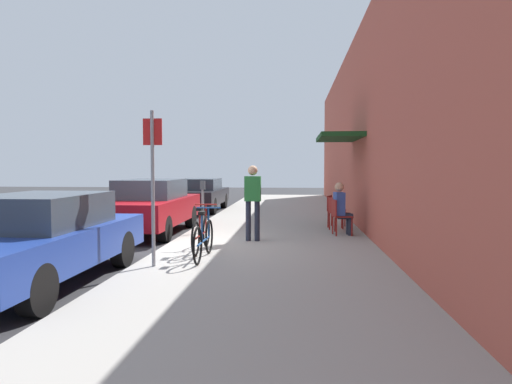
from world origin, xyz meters
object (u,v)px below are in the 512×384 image
object	(u,v)px
parked_car_0	(38,238)
parking_meter	(203,203)
cafe_chair_0	(339,215)
street_sign	(153,176)
bicycle_1	(204,239)
parked_car_2	(199,194)
cafe_chair_1	(336,211)
pedestrian_standing	(253,197)
parked_car_1	(150,206)
seated_patron_0	(342,207)
cafe_chair_2	(334,209)
bicycle_0	(201,233)

from	to	relation	value
parked_car_0	parking_meter	bearing A→B (deg)	72.03
parked_car_0	cafe_chair_0	xyz separation A→B (m)	(4.94, 4.72, -0.09)
street_sign	cafe_chair_0	size ratio (longest dim) A/B	2.99
street_sign	bicycle_1	xyz separation A→B (m)	(0.72, 0.68, -1.16)
bicycle_1	parked_car_2	bearing A→B (deg)	102.30
parked_car_2	street_sign	size ratio (longest dim) A/B	1.69
cafe_chair_1	pedestrian_standing	xyz separation A→B (m)	(-2.03, -1.84, 0.50)
parked_car_1	street_sign	distance (m)	4.81
parked_car_2	street_sign	xyz separation A→B (m)	(1.50, -10.85, 0.95)
parked_car_1	cafe_chair_0	size ratio (longest dim) A/B	5.06
cafe_chair_0	pedestrian_standing	world-z (taller)	pedestrian_standing
parked_car_1	seated_patron_0	xyz separation A→B (m)	(5.00, -0.66, 0.07)
cafe_chair_1	parked_car_0	bearing A→B (deg)	-131.90
parking_meter	bicycle_1	bearing A→B (deg)	-78.23
parked_car_1	cafe_chair_2	xyz separation A→B (m)	(4.94, 0.87, -0.12)
cafe_chair_0	cafe_chair_1	world-z (taller)	same
bicycle_0	bicycle_1	size ratio (longest dim) A/B	1.00
bicycle_0	seated_patron_0	size ratio (longest dim) A/B	1.33
parked_car_0	pedestrian_standing	size ratio (longest dim) A/B	2.59
seated_patron_0	parked_car_2	bearing A→B (deg)	125.47
cafe_chair_1	cafe_chair_2	size ratio (longest dim) A/B	1.00
cafe_chair_2	parked_car_0	bearing A→B (deg)	-128.33
street_sign	cafe_chair_0	distance (m)	5.24
parked_car_0	street_sign	bearing A→B (deg)	30.84
bicycle_0	pedestrian_standing	distance (m)	1.74
cafe_chair_0	seated_patron_0	bearing A→B (deg)	8.42
cafe_chair_0	cafe_chair_2	size ratio (longest dim) A/B	1.00
parked_car_1	parking_meter	bearing A→B (deg)	-21.24
parked_car_2	seated_patron_0	xyz separation A→B (m)	(5.00, -7.02, 0.12)
parked_car_1	parked_car_2	distance (m)	6.36
bicycle_0	bicycle_1	world-z (taller)	same
cafe_chair_2	seated_patron_0	bearing A→B (deg)	-87.90
seated_patron_0	cafe_chair_0	bearing A→B (deg)	-171.58
street_sign	bicycle_1	distance (m)	1.52
parked_car_1	parked_car_2	size ratio (longest dim) A/B	1.00
street_sign	pedestrian_standing	xyz separation A→B (m)	(1.42, 2.77, -0.52)
bicycle_1	cafe_chair_0	size ratio (longest dim) A/B	1.97
parked_car_0	bicycle_1	xyz separation A→B (m)	(2.22, 1.57, -0.23)
parked_car_2	bicycle_0	xyz separation A→B (m)	(2.02, -9.43, -0.21)
street_sign	parked_car_2	bearing A→B (deg)	97.87
pedestrian_standing	parking_meter	bearing A→B (deg)	140.87
bicycle_0	cafe_chair_1	size ratio (longest dim) A/B	1.97
parking_meter	parked_car_2	bearing A→B (deg)	102.55
street_sign	parked_car_0	bearing A→B (deg)	-149.16
cafe_chair_2	pedestrian_standing	bearing A→B (deg)	-128.07
seated_patron_0	cafe_chair_2	size ratio (longest dim) A/B	1.48
bicycle_0	bicycle_1	bearing A→B (deg)	-75.14
parked_car_1	bicycle_0	xyz separation A→B (m)	(2.02, -3.06, -0.27)
parked_car_2	bicycle_0	world-z (taller)	parked_car_2
cafe_chair_0	street_sign	bearing A→B (deg)	-132.02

